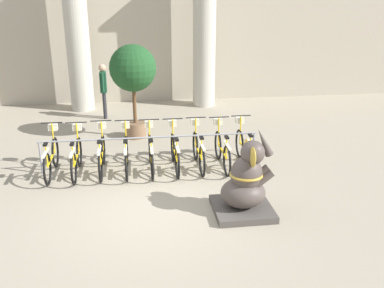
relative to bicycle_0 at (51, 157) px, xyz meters
The scene contains 17 objects.
ground_plane 2.96m from the bicycle_0, 39.57° to the right, with size 60.00×60.00×0.00m, color #9E937F.
building_facade 7.56m from the bicycle_0, 71.49° to the left, with size 20.00×0.20×6.00m.
column_left 6.14m from the bicycle_0, 88.93° to the left, with size 0.99×0.99×5.16m.
column_right 7.56m from the bicycle_0, 52.49° to the left, with size 0.99×0.99×5.16m.
bike_rack 2.23m from the bicycle_0, ahead, with size 5.04×0.05×0.77m.
bicycle_0 is the anchor object (origin of this frame).
bicycle_1 0.56m from the bicycle_0, ahead, with size 0.48×1.76×1.10m.
bicycle_2 1.11m from the bicycle_0, ahead, with size 0.48×1.76×1.10m.
bicycle_3 1.67m from the bicycle_0, ahead, with size 0.48×1.76×1.10m.
bicycle_4 2.22m from the bicycle_0, ahead, with size 0.48×1.76×1.10m.
bicycle_5 2.78m from the bicycle_0, ahead, with size 0.48×1.76×1.10m.
bicycle_6 3.33m from the bicycle_0, ahead, with size 0.48×1.76×1.10m.
bicycle_7 3.89m from the bicycle_0, ahead, with size 0.48×1.76×1.10m.
bicycle_8 4.44m from the bicycle_0, ahead, with size 0.48×1.76×1.10m.
elephant_statue 4.50m from the bicycle_0, 30.81° to the right, with size 1.09×1.09×1.66m.
person_pedestrian 4.65m from the bicycle_0, 78.25° to the left, with size 0.23×0.47×1.77m.
potted_tree 3.38m from the bicycle_0, 51.68° to the left, with size 1.28×1.28×2.60m.
Camera 1 is at (-0.34, -7.41, 3.92)m, focal length 40.00 mm.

